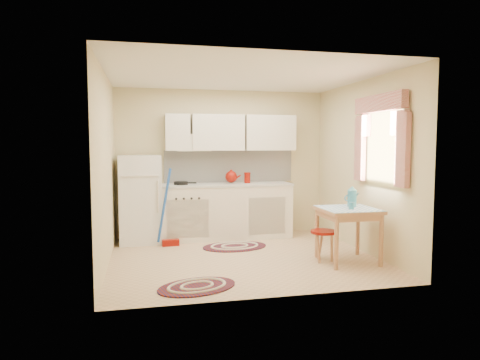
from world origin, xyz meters
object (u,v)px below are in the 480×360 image
Objects in this scene: base_cabinets at (224,212)px; stool at (323,246)px; table at (348,235)px; fridge at (141,199)px.

base_cabinets reaches higher than stool.
fridge is at bearing 146.74° from table.
fridge is at bearing -177.89° from base_cabinets.
stool is at bearing -35.08° from fridge.
stool is at bearing 163.77° from table.
fridge reaches higher than stool.
fridge reaches higher than table.
base_cabinets is at bearing 2.11° from fridge.
fridge is 0.62× the size of base_cabinets.
stool is (1.05, -1.74, -0.23)m from base_cabinets.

